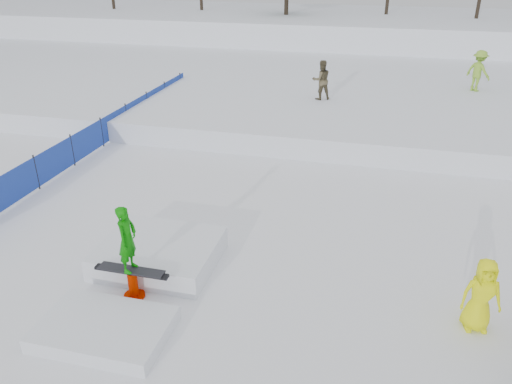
% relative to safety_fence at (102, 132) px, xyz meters
% --- Properties ---
extents(ground, '(120.00, 120.00, 0.00)m').
position_rel_safety_fence_xyz_m(ground, '(6.50, -6.60, -0.55)').
color(ground, white).
extents(snow_berm, '(60.00, 14.00, 2.40)m').
position_rel_safety_fence_xyz_m(snow_berm, '(6.50, 23.40, 0.65)').
color(snow_berm, white).
rests_on(snow_berm, ground).
extents(snow_midrise, '(50.00, 18.00, 0.80)m').
position_rel_safety_fence_xyz_m(snow_midrise, '(6.50, 9.40, -0.15)').
color(snow_midrise, white).
rests_on(snow_midrise, ground).
extents(safety_fence, '(0.05, 16.00, 1.10)m').
position_rel_safety_fence_xyz_m(safety_fence, '(0.00, 0.00, 0.00)').
color(safety_fence, '#1C379E').
rests_on(safety_fence, ground).
extents(walker_olive, '(0.99, 0.91, 1.65)m').
position_rel_safety_fence_xyz_m(walker_olive, '(7.26, 5.57, 1.07)').
color(walker_olive, brown).
rests_on(walker_olive, snow_midrise).
extents(walker_ygreen, '(1.30, 1.30, 1.81)m').
position_rel_safety_fence_xyz_m(walker_ygreen, '(13.88, 8.72, 1.15)').
color(walker_ygreen, '#86BB31').
rests_on(walker_ygreen, snow_midrise).
extents(spectator_yellow, '(0.80, 0.58, 1.51)m').
position_rel_safety_fence_xyz_m(spectator_yellow, '(11.97, -7.15, 0.21)').
color(spectator_yellow, '#F8FF0A').
rests_on(spectator_yellow, ground).
extents(jib_rail_feature, '(2.60, 4.40, 2.11)m').
position_rel_safety_fence_xyz_m(jib_rail_feature, '(5.22, -7.33, -0.25)').
color(jib_rail_feature, white).
rests_on(jib_rail_feature, ground).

